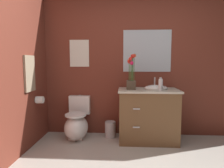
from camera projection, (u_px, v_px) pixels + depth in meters
wall_back at (142, 63)px, 3.37m from camera, size 4.61×0.05×2.50m
toilet at (77, 124)px, 3.25m from camera, size 0.38×0.59×0.69m
vanity_cabinet at (148, 114)px, 3.13m from camera, size 0.94×0.56×1.02m
flower_vase at (131, 76)px, 3.04m from camera, size 0.14×0.14×0.55m
soap_bottle at (160, 84)px, 2.94m from camera, size 0.06×0.06×0.20m
lotion_bottle at (161, 84)px, 3.05m from camera, size 0.07×0.07×0.18m
trash_bin at (110, 129)px, 3.30m from camera, size 0.18×0.18×0.27m
wall_poster at (79, 53)px, 3.39m from camera, size 0.33×0.01×0.46m
wall_mirror at (147, 51)px, 3.31m from camera, size 0.80×0.01×0.70m
hanging_towel at (30, 74)px, 2.82m from camera, size 0.03×0.28×0.52m
toilet_paper_roll at (40, 100)px, 3.04m from camera, size 0.11×0.11×0.11m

